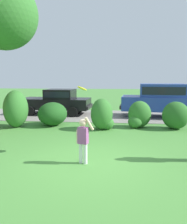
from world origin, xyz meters
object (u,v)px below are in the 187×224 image
Objects in this scene: parked_suv at (162,99)px; parked_sedan at (57,101)px; child_thrower at (83,137)px; frisbee at (82,88)px.

parked_sedan is at bearing 176.42° from parked_suv.
parked_sedan is at bearing 109.39° from child_thrower.
frisbee is (-3.56, -6.85, 0.89)m from parked_suv.
parked_suv is at bearing -3.58° from parked_sedan.
child_thrower is at bearing -70.61° from parked_sedan.
frisbee is at bearing -117.46° from parked_suv.
parked_sedan is 0.92× the size of parked_suv.
parked_suv reaches higher than parked_sedan.
frisbee reaches higher than parked_sedan.
parked_suv reaches higher than child_thrower.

